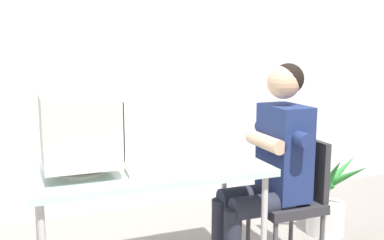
# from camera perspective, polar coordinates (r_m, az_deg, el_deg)

# --- Properties ---
(wall_back) EXTENTS (8.00, 0.10, 3.00)m
(wall_back) POSITION_cam_1_polar(r_m,az_deg,el_deg) (3.88, -7.08, 10.56)
(wall_back) COLOR silver
(wall_back) RESTS_ON ground_plane
(desk) EXTENTS (1.32, 0.66, 0.75)m
(desk) POSITION_cam_1_polar(r_m,az_deg,el_deg) (2.56, -5.53, -7.14)
(desk) COLOR #B7B7BC
(desk) RESTS_ON ground_plane
(crt_monitor) EXTENTS (0.39, 0.38, 0.43)m
(crt_monitor) POSITION_cam_1_polar(r_m,az_deg,el_deg) (2.39, -14.15, -1.31)
(crt_monitor) COLOR silver
(crt_monitor) RESTS_ON desk
(keyboard) EXTENTS (0.17, 0.47, 0.03)m
(keyboard) POSITION_cam_1_polar(r_m,az_deg,el_deg) (2.53, -7.27, -5.67)
(keyboard) COLOR beige
(keyboard) RESTS_ON desk
(office_chair) EXTENTS (0.40, 0.40, 0.83)m
(office_chair) POSITION_cam_1_polar(r_m,az_deg,el_deg) (3.01, 12.85, -9.27)
(office_chair) COLOR #4C4C51
(office_chair) RESTS_ON ground_plane
(person_seated) EXTENTS (0.69, 0.54, 1.32)m
(person_seated) POSITION_cam_1_polar(r_m,az_deg,el_deg) (2.84, 10.05, -5.17)
(person_seated) COLOR navy
(person_seated) RESTS_ON ground_plane
(potted_plant) EXTENTS (0.64, 0.56, 0.69)m
(potted_plant) POSITION_cam_1_polar(r_m,az_deg,el_deg) (3.59, 16.88, -9.63)
(potted_plant) COLOR silver
(potted_plant) RESTS_ON ground_plane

